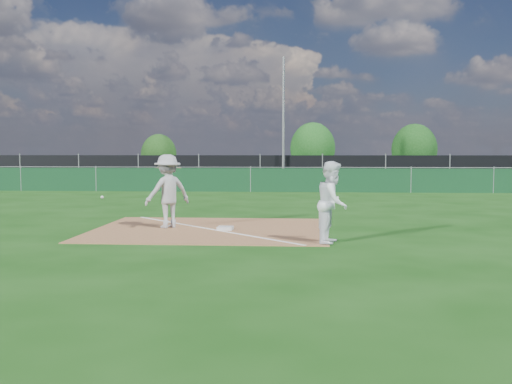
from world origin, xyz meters
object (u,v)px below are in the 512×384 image
(play_at_first, at_px, (168,191))
(car_mid, at_px, (245,169))
(light_pole, at_px, (283,121))
(first_base, at_px, (225,228))
(car_left, at_px, (195,169))
(runner, at_px, (333,202))
(tree_right, at_px, (414,150))
(tree_left, at_px, (159,154))
(tree_mid, at_px, (313,148))
(car_right, at_px, (358,170))

(play_at_first, xyz_separation_m, car_mid, (-0.24, 26.24, -0.20))
(light_pole, bearing_deg, first_base, -92.79)
(car_left, bearing_deg, runner, -178.53)
(runner, bearing_deg, tree_right, -0.33)
(tree_left, distance_m, tree_mid, 13.00)
(light_pole, height_order, tree_left, light_pole)
(car_mid, xyz_separation_m, tree_left, (-7.78, 6.00, 1.01))
(light_pole, bearing_deg, play_at_first, -96.99)
(runner, relative_size, tree_right, 0.43)
(first_base, relative_size, tree_mid, 0.09)
(runner, height_order, car_mid, runner)
(car_right, distance_m, tree_left, 16.84)
(light_pole, xyz_separation_m, car_mid, (-2.88, 4.74, -3.21))
(runner, relative_size, tree_mid, 0.41)
(car_left, bearing_deg, first_base, 177.31)
(car_mid, bearing_deg, car_right, -72.85)
(tree_left, bearing_deg, runner, -70.43)
(first_base, bearing_deg, play_at_first, 168.91)
(car_mid, height_order, tree_mid, tree_mid)
(car_right, height_order, tree_mid, tree_mid)
(play_at_first, relative_size, runner, 1.31)
(car_left, xyz_separation_m, tree_left, (-3.94, 5.01, 1.06))
(car_mid, bearing_deg, light_pole, -137.64)
(first_base, height_order, runner, runner)
(car_right, bearing_deg, light_pole, 132.19)
(runner, bearing_deg, car_right, 6.77)
(tree_mid, distance_m, tree_right, 8.32)
(tree_mid, bearing_deg, car_mid, -124.30)
(tree_mid, bearing_deg, tree_left, -173.35)
(tree_mid, bearing_deg, tree_right, -14.21)
(runner, distance_m, tree_right, 35.01)
(first_base, xyz_separation_m, tree_mid, (3.30, 34.06, 2.26))
(runner, distance_m, car_right, 29.53)
(light_pole, height_order, tree_mid, light_pole)
(play_at_first, distance_m, tree_mid, 34.12)
(car_mid, bearing_deg, tree_mid, -23.20)
(first_base, relative_size, play_at_first, 0.16)
(light_pole, relative_size, tree_mid, 1.78)
(light_pole, distance_m, first_base, 22.19)
(car_left, relative_size, tree_left, 1.22)
(car_right, relative_size, tree_mid, 1.09)
(tree_right, bearing_deg, play_at_first, -112.21)
(play_at_first, bearing_deg, runner, -27.24)
(car_mid, relative_size, car_right, 0.96)
(runner, xyz_separation_m, tree_left, (-12.24, 34.42, 0.88))
(play_at_first, distance_m, tree_right, 34.27)
(car_left, height_order, car_right, car_left)
(runner, bearing_deg, car_mid, 23.03)
(first_base, height_order, tree_right, tree_right)
(play_at_first, relative_size, car_right, 0.49)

